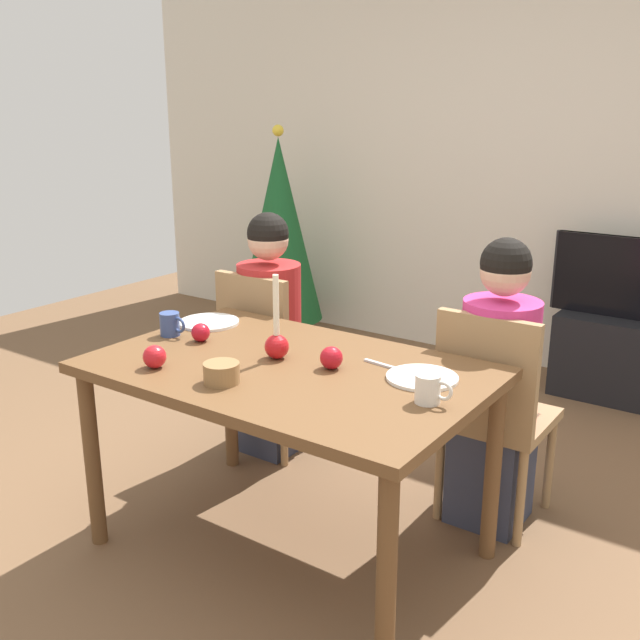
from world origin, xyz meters
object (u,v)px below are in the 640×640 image
object	(u,v)px
candle_centerpiece	(277,341)
mug_right	(429,389)
christmas_tree	(280,230)
plate_right	(422,378)
mug_left	(171,324)
plate_left	(209,322)
bowl_walnuts	(222,373)
apple_near_candle	(155,357)
tv_stand	(614,357)
apple_by_left_plate	(331,358)
apple_by_right_mug	(201,332)
person_right_child	(497,390)
person_left_child	(270,338)
dining_table	(288,387)
tv	(624,277)
chair_right	(492,406)
chair_left	(266,351)

from	to	relation	value
candle_centerpiece	mug_right	xyz separation A→B (m)	(0.64, -0.06, -0.02)
christmas_tree	candle_centerpiece	xyz separation A→B (m)	(1.60, -2.06, 0.03)
plate_right	mug_left	world-z (taller)	mug_left
plate_left	bowl_walnuts	world-z (taller)	bowl_walnuts
plate_right	apple_near_candle	world-z (taller)	apple_near_candle
plate_left	mug_left	world-z (taller)	mug_left
mug_right	bowl_walnuts	xyz separation A→B (m)	(-0.64, -0.24, -0.01)
plate_left	bowl_walnuts	distance (m)	0.70
tv_stand	apple_by_left_plate	size ratio (longest dim) A/B	7.85
christmas_tree	apple_by_right_mug	world-z (taller)	christmas_tree
candle_centerpiece	mug_right	world-z (taller)	candle_centerpiece
plate_right	person_right_child	bearing A→B (deg)	80.35
person_right_child	candle_centerpiece	size ratio (longest dim) A/B	3.73
christmas_tree	candle_centerpiece	size ratio (longest dim) A/B	4.80
christmas_tree	apple_near_candle	distance (m)	2.72
person_right_child	bowl_walnuts	xyz separation A→B (m)	(-0.62, -0.90, 0.22)
person_left_child	christmas_tree	bearing A→B (deg)	126.41
dining_table	person_left_child	xyz separation A→B (m)	(-0.60, 0.64, -0.10)
dining_table	tv_stand	distance (m)	2.42
tv	christmas_tree	world-z (taller)	christmas_tree
plate_right	bowl_walnuts	world-z (taller)	bowl_walnuts
chair_right	tv	world-z (taller)	tv
tv_stand	plate_left	size ratio (longest dim) A/B	2.52
christmas_tree	apple_by_left_plate	bearing A→B (deg)	-48.25
plate_right	bowl_walnuts	bearing A→B (deg)	-142.47
person_right_child	apple_by_right_mug	xyz separation A→B (m)	(-0.98, -0.62, 0.22)
candle_centerpiece	mug_right	bearing A→B (deg)	-4.89
tv	apple_by_right_mug	bearing A→B (deg)	-114.96
plate_left	plate_right	distance (m)	1.04
person_right_child	plate_right	world-z (taller)	person_right_child
plate_right	candle_centerpiece	bearing A→B (deg)	-167.86
tv_stand	dining_table	bearing A→B (deg)	-104.98
apple_by_left_plate	apple_near_candle	bearing A→B (deg)	-146.03
person_left_child	bowl_walnuts	distance (m)	1.06
mug_left	apple_by_right_mug	distance (m)	0.15
plate_right	tv_stand	bearing A→B (deg)	85.75
chair_left	apple_by_left_plate	size ratio (longest dim) A/B	11.04
dining_table	apple_near_candle	distance (m)	0.49
person_left_child	dining_table	bearing A→B (deg)	-46.93
apple_by_left_plate	chair_left	bearing A→B (deg)	143.66
apple_by_left_plate	apple_by_right_mug	world-z (taller)	apple_by_left_plate
plate_left	apple_by_right_mug	xyz separation A→B (m)	(0.14, -0.20, 0.03)
person_left_child	plate_left	distance (m)	0.46
apple_by_left_plate	plate_right	bearing A→B (deg)	16.48
tv_stand	christmas_tree	bearing A→B (deg)	-175.04
chair_left	apple_by_right_mug	bearing A→B (deg)	-75.40
plate_left	chair_left	bearing A→B (deg)	91.71
chair_left	apple_by_left_plate	bearing A→B (deg)	-36.34
christmas_tree	mug_right	world-z (taller)	christmas_tree
dining_table	christmas_tree	bearing A→B (deg)	128.58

